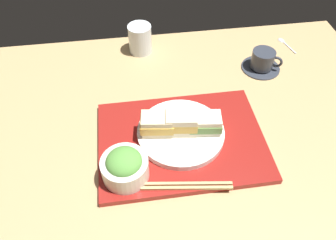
% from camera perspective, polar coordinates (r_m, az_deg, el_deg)
% --- Properties ---
extents(ground_plane, '(1.40, 1.00, 0.03)m').
position_cam_1_polar(ground_plane, '(0.87, -1.21, -4.96)').
color(ground_plane, tan).
extents(serving_tray, '(0.43, 0.31, 0.02)m').
position_cam_1_polar(serving_tray, '(0.86, 2.33, -3.49)').
color(serving_tray, maroon).
rests_on(serving_tray, ground_plane).
extents(sandwich_plate, '(0.23, 0.23, 0.02)m').
position_cam_1_polar(sandwich_plate, '(0.85, 2.21, -2.18)').
color(sandwich_plate, white).
rests_on(sandwich_plate, serving_tray).
extents(sandwich_near, '(0.09, 0.06, 0.05)m').
position_cam_1_polar(sandwich_near, '(0.82, -1.93, -0.73)').
color(sandwich_near, beige).
rests_on(sandwich_near, sandwich_plate).
extents(sandwich_middle, '(0.09, 0.06, 0.06)m').
position_cam_1_polar(sandwich_middle, '(0.82, 2.28, -0.50)').
color(sandwich_middle, beige).
rests_on(sandwich_middle, sandwich_plate).
extents(sandwich_far, '(0.09, 0.06, 0.05)m').
position_cam_1_polar(sandwich_far, '(0.83, 6.44, -0.56)').
color(sandwich_far, '#EFE5C1').
rests_on(sandwich_far, sandwich_plate).
extents(salad_bowl, '(0.11, 0.11, 0.08)m').
position_cam_1_polar(salad_bowl, '(0.76, -7.49, -7.92)').
color(salad_bowl, silver).
rests_on(salad_bowl, serving_tray).
extents(chopsticks_pair, '(0.21, 0.05, 0.01)m').
position_cam_1_polar(chopsticks_pair, '(0.77, 3.26, -11.30)').
color(chopsticks_pair, tan).
rests_on(chopsticks_pair, serving_tray).
extents(coffee_cup, '(0.12, 0.12, 0.06)m').
position_cam_1_polar(coffee_cup, '(1.10, 16.03, 9.75)').
color(coffee_cup, '#333842').
rests_on(coffee_cup, ground_plane).
extents(drinking_glass, '(0.08, 0.08, 0.10)m').
position_cam_1_polar(drinking_glass, '(1.13, -4.85, 13.79)').
color(drinking_glass, silver).
rests_on(drinking_glass, ground_plane).
extents(teaspoon, '(0.04, 0.10, 0.01)m').
position_cam_1_polar(teaspoon, '(1.26, 19.36, 12.66)').
color(teaspoon, silver).
rests_on(teaspoon, ground_plane).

